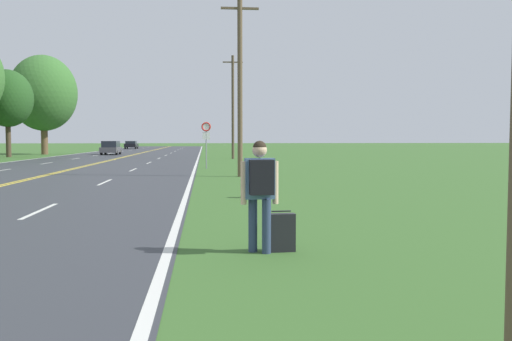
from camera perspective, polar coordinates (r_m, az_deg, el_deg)
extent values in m
cube|color=silver|center=(6.83, -10.54, -12.22)|extent=(0.16, 240.00, 0.00)
cube|color=silver|center=(14.77, -21.82, -3.97)|extent=(0.12, 3.00, 0.00)
cube|color=silver|center=(23.50, -15.63, -1.19)|extent=(0.12, 3.00, 0.00)
cube|color=silver|center=(32.37, -12.81, 0.08)|extent=(0.12, 3.00, 0.00)
cube|color=silver|center=(41.30, -11.21, 0.80)|extent=(0.12, 3.00, 0.00)
cube|color=silver|center=(50.26, -10.18, 1.27)|extent=(0.12, 3.00, 0.00)
cube|color=silver|center=(59.23, -9.46, 1.59)|extent=(0.12, 3.00, 0.00)
cube|color=silver|center=(68.20, -8.93, 1.83)|extent=(0.12, 3.00, 0.00)
cube|color=silver|center=(77.19, -8.52, 2.01)|extent=(0.12, 3.00, 0.00)
cube|color=silver|center=(86.17, -8.20, 2.16)|extent=(0.12, 3.00, 0.00)
cube|color=silver|center=(95.16, -7.94, 2.27)|extent=(0.12, 3.00, 0.00)
cube|color=silver|center=(104.15, -7.72, 2.37)|extent=(0.12, 3.00, 0.00)
cube|color=silver|center=(113.14, -7.54, 2.45)|extent=(0.12, 3.00, 0.00)
cube|color=silver|center=(34.13, -25.27, 0.00)|extent=(0.12, 3.00, 0.00)
cube|color=silver|center=(42.70, -21.17, 0.72)|extent=(0.12, 3.00, 0.00)
cube|color=silver|center=(51.41, -18.46, 1.19)|extent=(0.12, 3.00, 0.00)
cube|color=silver|center=(60.21, -16.53, 1.52)|extent=(0.12, 3.00, 0.00)
cube|color=silver|center=(69.06, -15.09, 1.77)|extent=(0.12, 3.00, 0.00)
cube|color=silver|center=(77.94, -13.98, 1.96)|extent=(0.12, 3.00, 0.00)
cube|color=silver|center=(86.85, -13.10, 2.11)|extent=(0.12, 3.00, 0.00)
cube|color=silver|center=(95.77, -12.38, 2.23)|extent=(0.12, 3.00, 0.00)
cube|color=silver|center=(104.71, -11.79, 2.34)|extent=(0.12, 3.00, 0.00)
cube|color=silver|center=(113.66, -11.29, 2.42)|extent=(0.12, 3.00, 0.00)
cylinder|color=navy|center=(8.84, -0.34, -5.77)|extent=(0.14, 0.14, 0.87)
cylinder|color=navy|center=(8.72, 1.11, -5.90)|extent=(0.14, 0.14, 0.87)
cube|color=#4C6B93|center=(8.69, 0.38, -0.85)|extent=(0.49, 0.23, 0.66)
sphere|color=beige|center=(8.67, 0.38, 2.17)|extent=(0.24, 0.24, 0.24)
sphere|color=#2D2319|center=(8.66, 0.38, 2.44)|extent=(0.22, 0.22, 0.22)
cylinder|color=beige|center=(8.65, -1.32, -1.31)|extent=(0.09, 0.09, 0.69)
cylinder|color=beige|center=(8.74, 2.06, -1.26)|extent=(0.09, 0.09, 0.69)
cube|color=black|center=(8.50, 0.60, -0.73)|extent=(0.39, 0.21, 0.55)
cube|color=black|center=(8.88, 2.66, -6.55)|extent=(0.47, 0.19, 0.62)
cylinder|color=black|center=(8.83, 2.66, -4.30)|extent=(0.32, 0.05, 0.02)
cylinder|color=gold|center=(16.79, 0.06, -1.89)|extent=(0.29, 0.29, 0.59)
sphere|color=gold|center=(16.76, 0.06, -0.68)|extent=(0.28, 0.28, 0.28)
cylinder|color=gold|center=(16.80, 0.69, -1.66)|extent=(0.08, 0.10, 0.10)
cylinder|color=gold|center=(16.76, -0.57, -1.67)|extent=(0.08, 0.10, 0.10)
cylinder|color=gray|center=(32.96, -5.26, 2.61)|extent=(0.07, 0.07, 2.79)
cylinder|color=white|center=(32.95, -5.27, 4.61)|extent=(0.60, 0.02, 0.60)
torus|color=red|center=(32.93, -5.27, 4.61)|extent=(0.55, 0.07, 0.55)
cube|color=white|center=(32.94, -5.26, 3.65)|extent=(0.44, 0.02, 0.44)
cylinder|color=brown|center=(26.20, -1.70, 8.79)|extent=(0.24, 0.24, 8.61)
cube|color=brown|center=(26.80, -1.71, 16.69)|extent=(1.80, 0.12, 0.10)
cylinder|color=brown|center=(48.87, -2.45, 6.65)|extent=(0.24, 0.24, 9.23)
cube|color=brown|center=(49.26, -2.46, 11.32)|extent=(1.80, 0.12, 0.10)
cylinder|color=#473828|center=(58.79, -24.62, 3.10)|extent=(0.49, 0.49, 3.70)
ellipsoid|color=#234C1E|center=(58.92, -24.71, 6.92)|extent=(4.90, 4.90, 5.63)
cylinder|color=brown|center=(66.58, -21.38, 3.23)|extent=(0.75, 0.75, 3.82)
ellipsoid|color=#386B2D|center=(66.78, -21.48, 7.60)|extent=(7.48, 7.48, 8.60)
cylinder|color=black|center=(64.56, -15.56, 1.91)|extent=(0.20, 0.60, 0.60)
cylinder|color=black|center=(64.29, -14.11, 1.93)|extent=(0.20, 0.60, 0.60)
cylinder|color=black|center=(62.10, -15.97, 1.85)|extent=(0.20, 0.60, 0.60)
cylinder|color=black|center=(61.81, -14.47, 1.87)|extent=(0.20, 0.60, 0.60)
cube|color=#47474C|center=(63.18, -15.03, 2.13)|extent=(1.85, 4.05, 0.58)
cube|color=#1E232D|center=(63.17, -15.04, 2.70)|extent=(1.63, 2.83, 0.69)
cylinder|color=black|center=(98.60, -13.39, 2.44)|extent=(0.20, 0.68, 0.68)
cylinder|color=black|center=(98.38, -12.38, 2.45)|extent=(0.20, 0.68, 0.68)
cylinder|color=black|center=(95.89, -13.61, 2.41)|extent=(0.20, 0.68, 0.68)
cylinder|color=black|center=(95.67, -12.57, 2.43)|extent=(0.20, 0.68, 0.68)
cube|color=black|center=(97.13, -12.99, 2.59)|extent=(1.96, 4.42, 0.61)
cube|color=#1E232D|center=(96.95, -13.00, 2.91)|extent=(1.72, 2.43, 0.46)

